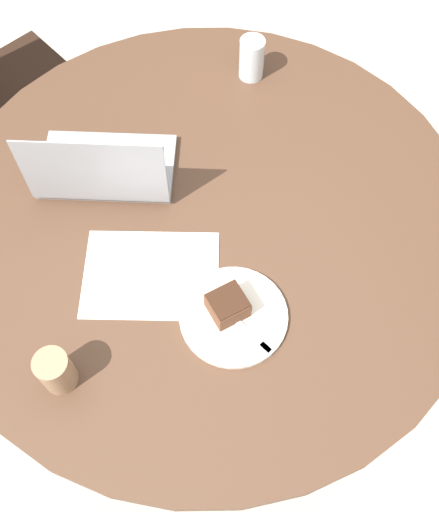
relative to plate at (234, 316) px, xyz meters
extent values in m
plane|color=#B7AD9E|center=(0.02, 0.27, -0.79)|extent=(12.00, 12.00, 0.00)
cylinder|color=#4C3323|center=(0.02, 0.27, -0.78)|extent=(0.54, 0.54, 0.02)
cylinder|color=#4C3323|center=(0.02, 0.27, -0.40)|extent=(0.12, 0.12, 0.73)
cylinder|color=#4C3323|center=(0.02, 0.27, -0.02)|extent=(1.31, 1.31, 0.03)
cube|color=black|center=(-0.40, 1.15, -0.33)|extent=(0.56, 0.56, 0.02)
cube|color=black|center=(-0.31, 1.41, -0.56)|extent=(0.05, 0.05, 0.44)
cube|color=black|center=(-0.14, 1.06, -0.56)|extent=(0.05, 0.05, 0.44)
cube|color=black|center=(-0.49, 0.90, -0.56)|extent=(0.05, 0.05, 0.44)
cube|color=white|center=(-0.15, 0.16, 0.00)|extent=(0.36, 0.31, 0.00)
cylinder|color=silver|center=(0.00, 0.00, 0.00)|extent=(0.24, 0.24, 0.01)
cube|color=brown|center=(-0.01, 0.01, 0.03)|extent=(0.09, 0.09, 0.05)
cube|color=#351E13|center=(-0.01, 0.01, 0.06)|extent=(0.09, 0.08, 0.00)
cube|color=silver|center=(0.01, -0.03, 0.01)|extent=(0.09, 0.16, 0.00)
cube|color=silver|center=(0.04, -0.09, 0.01)|extent=(0.04, 0.04, 0.00)
cylinder|color=#997556|center=(-0.39, -0.02, 0.05)|extent=(0.07, 0.07, 0.10)
cylinder|color=silver|center=(0.27, 0.68, 0.05)|extent=(0.07, 0.07, 0.12)
cube|color=gray|center=(-0.17, 0.48, 0.00)|extent=(0.38, 0.30, 0.02)
cube|color=black|center=(-0.17, 0.48, 0.01)|extent=(0.29, 0.20, 0.00)
cube|color=gray|center=(-0.21, 0.38, 0.12)|extent=(0.31, 0.12, 0.21)
cube|color=black|center=(-0.21, 0.39, 0.12)|extent=(0.29, 0.11, 0.19)
camera|label=1|loc=(-0.18, -0.48, 1.21)|focal=42.00mm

